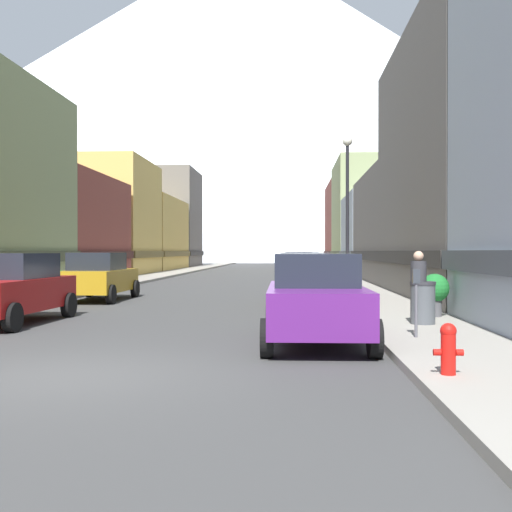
# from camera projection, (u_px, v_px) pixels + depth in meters

# --- Properties ---
(ground_plane) EXTENTS (400.00, 400.00, 0.00)m
(ground_plane) POSITION_uv_depth(u_px,v_px,m) (64.00, 376.00, 9.19)
(ground_plane) COLOR #3C3C3C
(sidewalk_left) EXTENTS (2.50, 100.00, 0.15)m
(sidewalk_left) POSITION_uv_depth(u_px,v_px,m) (156.00, 276.00, 44.48)
(sidewalk_left) COLOR gray
(sidewalk_left) RESTS_ON ground
(sidewalk_right) EXTENTS (2.50, 100.00, 0.15)m
(sidewalk_right) POSITION_uv_depth(u_px,v_px,m) (334.00, 276.00, 43.78)
(sidewalk_right) COLOR gray
(sidewalk_right) RESTS_ON ground
(storefront_left_2) EXTENTS (6.39, 10.70, 6.29)m
(storefront_left_2) POSITION_uv_depth(u_px,v_px,m) (58.00, 231.00, 37.42)
(storefront_left_2) COLOR brown
(storefront_left_2) RESTS_ON ground
(storefront_left_3) EXTENTS (8.65, 9.60, 8.70)m
(storefront_left_3) POSITION_uv_depth(u_px,v_px,m) (95.00, 220.00, 48.12)
(storefront_left_3) COLOR #D8B259
(storefront_left_3) RESTS_ON ground
(storefront_left_4) EXTENTS (7.53, 13.39, 6.83)m
(storefront_left_4) POSITION_uv_depth(u_px,v_px,m) (140.00, 236.00, 59.97)
(storefront_left_4) COLOR #D8B259
(storefront_left_4) RESTS_ON ground
(storefront_left_5) EXTENTS (6.32, 9.77, 11.04)m
(storefront_left_5) POSITION_uv_depth(u_px,v_px,m) (170.00, 220.00, 71.97)
(storefront_left_5) COLOR #66605B
(storefront_left_5) RESTS_ON ground
(storefront_right_2) EXTENTS (6.51, 12.23, 6.28)m
(storefront_right_2) POSITION_uv_depth(u_px,v_px,m) (418.00, 231.00, 36.35)
(storefront_right_2) COLOR #66605B
(storefront_right_2) RESTS_ON ground
(storefront_right_3) EXTENTS (8.46, 10.36, 6.12)m
(storefront_right_3) POSITION_uv_depth(u_px,v_px,m) (400.00, 237.00, 47.98)
(storefront_right_3) COLOR #99A5B2
(storefront_right_3) RESTS_ON ground
(storefront_right_4) EXTENTS (9.46, 12.22, 10.28)m
(storefront_right_4) POSITION_uv_depth(u_px,v_px,m) (384.00, 218.00, 59.57)
(storefront_right_4) COLOR #8C9966
(storefront_right_4) RESTS_ON ground
(storefront_right_5) EXTENTS (7.56, 12.80, 9.53)m
(storefront_right_5) POSITION_uv_depth(u_px,v_px,m) (359.00, 227.00, 72.31)
(storefront_right_5) COLOR brown
(storefront_right_5) RESTS_ON ground
(car_left_0) EXTENTS (2.18, 4.46, 1.78)m
(car_left_0) POSITION_uv_depth(u_px,v_px,m) (9.00, 288.00, 15.91)
(car_left_0) COLOR #9E1111
(car_left_0) RESTS_ON ground
(car_left_1) EXTENTS (2.08, 4.41, 1.78)m
(car_left_1) POSITION_uv_depth(u_px,v_px,m) (99.00, 276.00, 23.31)
(car_left_1) COLOR #B28419
(car_left_1) RESTS_ON ground
(car_right_0) EXTENTS (2.10, 4.42, 1.78)m
(car_right_0) POSITION_uv_depth(u_px,v_px,m) (316.00, 298.00, 12.46)
(car_right_0) COLOR #591E72
(car_right_0) RESTS_ON ground
(car_right_1) EXTENTS (2.15, 4.44, 1.78)m
(car_right_1) POSITION_uv_depth(u_px,v_px,m) (305.00, 278.00, 21.45)
(car_right_1) COLOR #B28419
(car_right_1) RESTS_ON ground
(car_right_2) EXTENTS (2.14, 4.43, 1.78)m
(car_right_2) POSITION_uv_depth(u_px,v_px,m) (301.00, 270.00, 30.48)
(car_right_2) COLOR silver
(car_right_2) RESTS_ON ground
(car_right_3) EXTENTS (2.16, 4.45, 1.78)m
(car_right_3) POSITION_uv_depth(u_px,v_px,m) (299.00, 266.00, 39.36)
(car_right_3) COLOR slate
(car_right_3) RESTS_ON ground
(fire_hydrant_near) EXTENTS (0.40, 0.22, 0.70)m
(fire_hydrant_near) POSITION_uv_depth(u_px,v_px,m) (448.00, 347.00, 8.56)
(fire_hydrant_near) COLOR red
(fire_hydrant_near) RESTS_ON sidewalk_right
(parking_meter_near) EXTENTS (0.14, 0.10, 1.33)m
(parking_meter_near) POSITION_uv_depth(u_px,v_px,m) (416.00, 293.00, 12.28)
(parking_meter_near) COLOR #595960
(parking_meter_near) RESTS_ON sidewalk_right
(trash_bin_right) EXTENTS (0.59, 0.59, 0.98)m
(trash_bin_right) POSITION_uv_depth(u_px,v_px,m) (423.00, 303.00, 14.53)
(trash_bin_right) COLOR #4C5156
(trash_bin_right) RESTS_ON sidewalk_right
(potted_plant_0) EXTENTS (0.58, 0.58, 0.86)m
(potted_plant_0) POSITION_uv_depth(u_px,v_px,m) (58.00, 278.00, 27.90)
(potted_plant_0) COLOR gray
(potted_plant_0) RESTS_ON sidewalk_left
(potted_plant_1) EXTENTS (0.47, 0.47, 0.83)m
(potted_plant_1) POSITION_uv_depth(u_px,v_px,m) (41.00, 281.00, 25.93)
(potted_plant_1) COLOR brown
(potted_plant_1) RESTS_ON sidewalk_left
(potted_plant_2) EXTENTS (0.74, 0.74, 1.10)m
(potted_plant_2) POSITION_uv_depth(u_px,v_px,m) (435.00, 291.00, 16.18)
(potted_plant_2) COLOR #4C4C51
(potted_plant_2) RESTS_ON sidewalk_right
(pedestrian_0) EXTENTS (0.36, 0.36, 1.68)m
(pedestrian_0) POSITION_uv_depth(u_px,v_px,m) (418.00, 290.00, 14.53)
(pedestrian_0) COLOR #333338
(pedestrian_0) RESTS_ON sidewalk_right
(pedestrian_2) EXTENTS (0.36, 0.36, 1.60)m
(pedestrian_2) POSITION_uv_depth(u_px,v_px,m) (9.00, 279.00, 21.32)
(pedestrian_2) COLOR maroon
(pedestrian_2) RESTS_ON sidewalk_left
(streetlamp_right) EXTENTS (0.36, 0.36, 5.86)m
(streetlamp_right) POSITION_uv_depth(u_px,v_px,m) (347.00, 192.00, 22.87)
(streetlamp_right) COLOR black
(streetlamp_right) RESTS_ON sidewalk_right
(mountain_backdrop) EXTENTS (347.81, 347.81, 135.14)m
(mountain_backdrop) POSITION_uv_depth(u_px,v_px,m) (241.00, 98.00, 269.27)
(mountain_backdrop) COLOR silver
(mountain_backdrop) RESTS_ON ground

